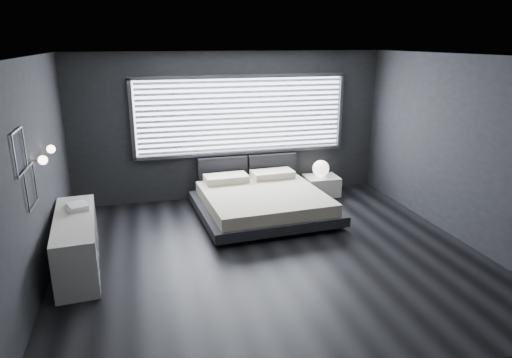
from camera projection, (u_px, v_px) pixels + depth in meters
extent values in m
plane|color=black|center=(271.00, 255.00, 6.64)|extent=(6.00, 6.00, 0.00)
plane|color=silver|center=(273.00, 56.00, 5.82)|extent=(6.00, 6.00, 0.00)
cube|color=black|center=(231.00, 126.00, 8.77)|extent=(6.00, 0.04, 2.80)
cube|color=black|center=(368.00, 246.00, 3.68)|extent=(6.00, 0.04, 2.80)
cube|color=black|center=(34.00, 178.00, 5.50)|extent=(0.04, 5.50, 2.80)
cube|color=black|center=(460.00, 149.00, 6.95)|extent=(0.04, 5.50, 2.80)
cube|color=white|center=(241.00, 115.00, 8.74)|extent=(4.00, 0.02, 1.38)
cube|color=#47474C|center=(132.00, 120.00, 8.22)|extent=(0.06, 0.08, 1.48)
cube|color=#47474C|center=(340.00, 111.00, 9.20)|extent=(0.06, 0.08, 1.48)
cube|color=#47474C|center=(241.00, 76.00, 8.50)|extent=(4.14, 0.08, 0.06)
cube|color=#47474C|center=(242.00, 152.00, 8.92)|extent=(4.14, 0.08, 0.06)
cube|color=silver|center=(242.00, 116.00, 8.68)|extent=(3.94, 0.03, 1.32)
cube|color=black|center=(223.00, 170.00, 8.86)|extent=(0.96, 0.16, 0.52)
cube|color=black|center=(272.00, 166.00, 9.10)|extent=(0.96, 0.16, 0.52)
cylinder|color=silver|center=(37.00, 160.00, 5.50)|extent=(0.10, 0.02, 0.02)
sphere|color=#FFE5B7|center=(43.00, 160.00, 5.52)|extent=(0.11, 0.11, 0.11)
cylinder|color=silver|center=(45.00, 149.00, 6.06)|extent=(0.10, 0.02, 0.02)
sphere|color=#FFE5B7|center=(51.00, 149.00, 6.07)|extent=(0.11, 0.11, 0.11)
cube|color=#47474C|center=(17.00, 131.00, 4.80)|extent=(0.01, 0.46, 0.02)
cube|color=#47474C|center=(23.00, 172.00, 4.93)|extent=(0.01, 0.46, 0.02)
cube|color=#47474C|center=(25.00, 147.00, 5.08)|extent=(0.01, 0.02, 0.46)
cube|color=#47474C|center=(15.00, 157.00, 4.65)|extent=(0.01, 0.02, 0.46)
cube|color=#47474C|center=(28.00, 167.00, 5.17)|extent=(0.01, 0.46, 0.02)
cube|color=#47474C|center=(34.00, 205.00, 5.30)|extent=(0.01, 0.46, 0.02)
cube|color=#47474C|center=(35.00, 181.00, 5.45)|extent=(0.01, 0.02, 0.46)
cube|color=#47474C|center=(27.00, 193.00, 5.02)|extent=(0.01, 0.02, 0.46)
cube|color=black|center=(222.00, 241.00, 6.98)|extent=(0.13, 0.13, 0.08)
cube|color=black|center=(336.00, 226.00, 7.56)|extent=(0.13, 0.13, 0.08)
cube|color=black|center=(199.00, 204.00, 8.55)|extent=(0.13, 0.13, 0.08)
cube|color=black|center=(295.00, 194.00, 9.13)|extent=(0.13, 0.13, 0.08)
cube|color=black|center=(263.00, 208.00, 8.02)|extent=(2.38, 2.28, 0.16)
cube|color=#B3A990|center=(263.00, 198.00, 7.96)|extent=(2.12, 2.12, 0.20)
cube|color=beige|center=(226.00, 178.00, 8.50)|extent=(0.82, 0.48, 0.13)
cube|color=beige|center=(272.00, 174.00, 8.78)|extent=(0.82, 0.48, 0.13)
cube|color=silver|center=(321.00, 185.00, 9.16)|extent=(0.66, 0.55, 0.38)
sphere|color=white|center=(321.00, 168.00, 9.06)|extent=(0.33, 0.33, 0.33)
cube|color=silver|center=(77.00, 243.00, 6.15)|extent=(0.66, 1.88, 0.74)
cube|color=#47474C|center=(97.00, 240.00, 6.23)|extent=(0.16, 1.82, 0.72)
cube|color=silver|center=(77.00, 207.00, 6.35)|extent=(0.36, 0.42, 0.04)
cube|color=silver|center=(77.00, 205.00, 6.33)|extent=(0.33, 0.38, 0.03)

